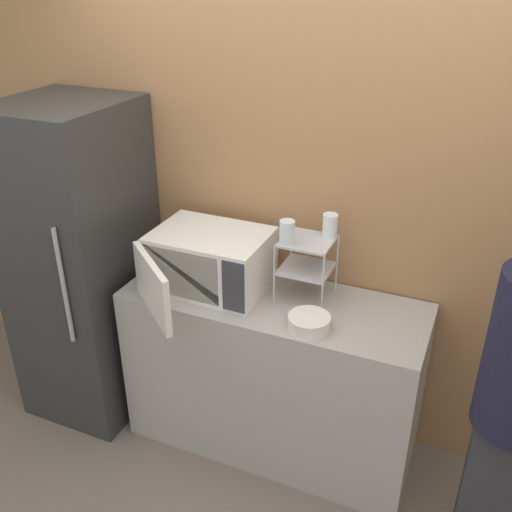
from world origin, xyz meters
The scene contains 9 objects.
ground_plane centered at (0.00, 0.00, 0.00)m, with size 12.00×12.00×0.00m, color #6B6056.
wall_back centered at (0.00, 0.61, 1.30)m, with size 8.00×0.06×2.60m.
counter centered at (0.00, 0.28, 0.46)m, with size 1.53×0.57×0.93m.
microwave centered at (-0.36, 0.27, 1.08)m, with size 0.59×0.72×0.30m.
dish_rack centered at (0.13, 0.38, 1.15)m, with size 0.26×0.25×0.31m.
glass_front_left centered at (0.05, 0.30, 1.30)m, with size 0.07×0.07×0.12m.
glass_back_right centered at (0.22, 0.46, 1.30)m, with size 0.07×0.07×0.12m.
bowl centered at (0.24, 0.11, 0.96)m, with size 0.20×0.20×0.07m.
refrigerator centered at (-1.14, 0.22, 0.91)m, with size 0.63×0.71×1.82m.
Camera 1 is at (0.88, -1.98, 2.43)m, focal length 40.00 mm.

